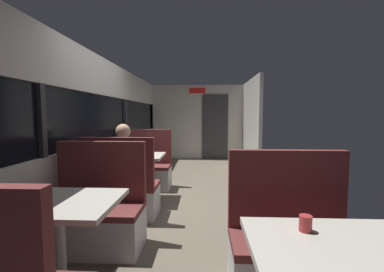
{
  "coord_description": "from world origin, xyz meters",
  "views": [
    {
      "loc": [
        0.22,
        -3.96,
        1.39
      ],
      "look_at": [
        -0.05,
        1.73,
        0.92
      ],
      "focal_mm": 24.37,
      "sensor_mm": 36.0,
      "label": 1
    }
  ],
  "objects_px": {
    "bench_mid_window_facing_end": "(122,193)",
    "coffee_cup_primary": "(305,223)",
    "seated_passenger": "(123,177)",
    "coffee_cup_secondary": "(35,202)",
    "bench_near_window_facing_entry": "(97,217)",
    "dining_table_near_window": "(58,213)",
    "bench_front_aisle_facing_entry": "(292,252)",
    "bench_mid_window_facing_entry": "(145,171)",
    "dining_table_front_aisle": "(341,266)",
    "dining_table_mid_window": "(135,161)"
  },
  "relations": [
    {
      "from": "bench_mid_window_facing_end",
      "to": "coffee_cup_primary",
      "type": "bearing_deg",
      "value": -49.59
    },
    {
      "from": "seated_passenger",
      "to": "coffee_cup_primary",
      "type": "relative_size",
      "value": 14.0
    },
    {
      "from": "seated_passenger",
      "to": "coffee_cup_secondary",
      "type": "xyz_separation_m",
      "value": [
        -0.06,
        -1.77,
        0.25
      ]
    },
    {
      "from": "bench_near_window_facing_entry",
      "to": "coffee_cup_secondary",
      "type": "distance_m",
      "value": 0.98
    },
    {
      "from": "dining_table_near_window",
      "to": "coffee_cup_primary",
      "type": "height_order",
      "value": "coffee_cup_primary"
    },
    {
      "from": "dining_table_near_window",
      "to": "bench_front_aisle_facing_entry",
      "type": "relative_size",
      "value": 0.82
    },
    {
      "from": "dining_table_near_window",
      "to": "bench_front_aisle_facing_entry",
      "type": "xyz_separation_m",
      "value": [
        1.79,
        0.1,
        -0.31
      ]
    },
    {
      "from": "bench_mid_window_facing_end",
      "to": "bench_front_aisle_facing_entry",
      "type": "distance_m",
      "value": 2.29
    },
    {
      "from": "seated_passenger",
      "to": "bench_mid_window_facing_entry",
      "type": "bearing_deg",
      "value": 90.0
    },
    {
      "from": "bench_mid_window_facing_end",
      "to": "coffee_cup_secondary",
      "type": "xyz_separation_m",
      "value": [
        -0.06,
        -1.7,
        0.46
      ]
    },
    {
      "from": "bench_near_window_facing_entry",
      "to": "coffee_cup_primary",
      "type": "height_order",
      "value": "bench_near_window_facing_entry"
    },
    {
      "from": "bench_near_window_facing_entry",
      "to": "bench_mid_window_facing_entry",
      "type": "xyz_separation_m",
      "value": [
        0.0,
        2.23,
        0.0
      ]
    },
    {
      "from": "bench_mid_window_facing_end",
      "to": "dining_table_front_aisle",
      "type": "relative_size",
      "value": 1.22
    },
    {
      "from": "dining_table_mid_window",
      "to": "bench_front_aisle_facing_entry",
      "type": "xyz_separation_m",
      "value": [
        1.79,
        -2.13,
        -0.31
      ]
    },
    {
      "from": "dining_table_mid_window",
      "to": "seated_passenger",
      "type": "xyz_separation_m",
      "value": [
        0.0,
        -0.63,
        -0.1
      ]
    },
    {
      "from": "dining_table_front_aisle",
      "to": "coffee_cup_secondary",
      "type": "xyz_separation_m",
      "value": [
        -1.85,
        0.43,
        0.15
      ]
    },
    {
      "from": "bench_mid_window_facing_end",
      "to": "bench_mid_window_facing_entry",
      "type": "relative_size",
      "value": 1.0
    },
    {
      "from": "bench_near_window_facing_entry",
      "to": "dining_table_mid_window",
      "type": "height_order",
      "value": "bench_near_window_facing_entry"
    },
    {
      "from": "bench_mid_window_facing_end",
      "to": "bench_front_aisle_facing_entry",
      "type": "relative_size",
      "value": 1.0
    },
    {
      "from": "bench_near_window_facing_entry",
      "to": "seated_passenger",
      "type": "relative_size",
      "value": 0.87
    },
    {
      "from": "bench_near_window_facing_entry",
      "to": "bench_mid_window_facing_end",
      "type": "xyz_separation_m",
      "value": [
        0.0,
        0.83,
        0.0
      ]
    },
    {
      "from": "bench_mid_window_facing_entry",
      "to": "coffee_cup_primary",
      "type": "relative_size",
      "value": 12.22
    },
    {
      "from": "dining_table_front_aisle",
      "to": "bench_mid_window_facing_end",
      "type": "bearing_deg",
      "value": 130.07
    },
    {
      "from": "bench_near_window_facing_entry",
      "to": "coffee_cup_primary",
      "type": "xyz_separation_m",
      "value": [
        1.67,
        -1.14,
        0.46
      ]
    },
    {
      "from": "dining_table_mid_window",
      "to": "bench_mid_window_facing_entry",
      "type": "xyz_separation_m",
      "value": [
        0.0,
        0.7,
        -0.31
      ]
    },
    {
      "from": "dining_table_mid_window",
      "to": "dining_table_front_aisle",
      "type": "distance_m",
      "value": 3.35
    },
    {
      "from": "dining_table_mid_window",
      "to": "coffee_cup_primary",
      "type": "relative_size",
      "value": 10.0
    },
    {
      "from": "dining_table_near_window",
      "to": "seated_passenger",
      "type": "relative_size",
      "value": 0.71
    },
    {
      "from": "coffee_cup_primary",
      "to": "coffee_cup_secondary",
      "type": "height_order",
      "value": "same"
    },
    {
      "from": "dining_table_mid_window",
      "to": "dining_table_front_aisle",
      "type": "xyz_separation_m",
      "value": [
        1.79,
        -2.83,
        0.0
      ]
    },
    {
      "from": "dining_table_near_window",
      "to": "dining_table_mid_window",
      "type": "height_order",
      "value": "same"
    },
    {
      "from": "bench_mid_window_facing_entry",
      "to": "dining_table_near_window",
      "type": "bearing_deg",
      "value": -90.0
    },
    {
      "from": "dining_table_mid_window",
      "to": "dining_table_front_aisle",
      "type": "height_order",
      "value": "same"
    },
    {
      "from": "bench_mid_window_facing_end",
      "to": "bench_mid_window_facing_entry",
      "type": "height_order",
      "value": "same"
    },
    {
      "from": "seated_passenger",
      "to": "coffee_cup_primary",
      "type": "xyz_separation_m",
      "value": [
        1.67,
        -2.04,
        0.25
      ]
    },
    {
      "from": "bench_near_window_facing_entry",
      "to": "bench_front_aisle_facing_entry",
      "type": "distance_m",
      "value": 1.89
    },
    {
      "from": "coffee_cup_secondary",
      "to": "bench_mid_window_facing_end",
      "type": "bearing_deg",
      "value": 88.06
    },
    {
      "from": "coffee_cup_primary",
      "to": "coffee_cup_secondary",
      "type": "xyz_separation_m",
      "value": [
        -1.73,
        0.27,
        0.0
      ]
    },
    {
      "from": "bench_mid_window_facing_entry",
      "to": "dining_table_front_aisle",
      "type": "relative_size",
      "value": 1.22
    },
    {
      "from": "bench_mid_window_facing_end",
      "to": "coffee_cup_primary",
      "type": "relative_size",
      "value": 12.22
    },
    {
      "from": "bench_near_window_facing_entry",
      "to": "seated_passenger",
      "type": "xyz_separation_m",
      "value": [
        0.0,
        0.9,
        0.21
      ]
    },
    {
      "from": "dining_table_near_window",
      "to": "dining_table_front_aisle",
      "type": "relative_size",
      "value": 1.0
    },
    {
      "from": "bench_mid_window_facing_entry",
      "to": "coffee_cup_secondary",
      "type": "height_order",
      "value": "bench_mid_window_facing_entry"
    },
    {
      "from": "dining_table_near_window",
      "to": "dining_table_mid_window",
      "type": "bearing_deg",
      "value": 90.0
    },
    {
      "from": "bench_near_window_facing_entry",
      "to": "dining_table_front_aisle",
      "type": "bearing_deg",
      "value": -35.98
    },
    {
      "from": "bench_mid_window_facing_entry",
      "to": "coffee_cup_primary",
      "type": "bearing_deg",
      "value": -63.55
    },
    {
      "from": "bench_mid_window_facing_entry",
      "to": "seated_passenger",
      "type": "bearing_deg",
      "value": -90.0
    },
    {
      "from": "dining_table_mid_window",
      "to": "seated_passenger",
      "type": "relative_size",
      "value": 0.71
    },
    {
      "from": "dining_table_front_aisle",
      "to": "seated_passenger",
      "type": "bearing_deg",
      "value": 129.13
    },
    {
      "from": "bench_mid_window_facing_entry",
      "to": "bench_near_window_facing_entry",
      "type": "bearing_deg",
      "value": -90.0
    }
  ]
}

